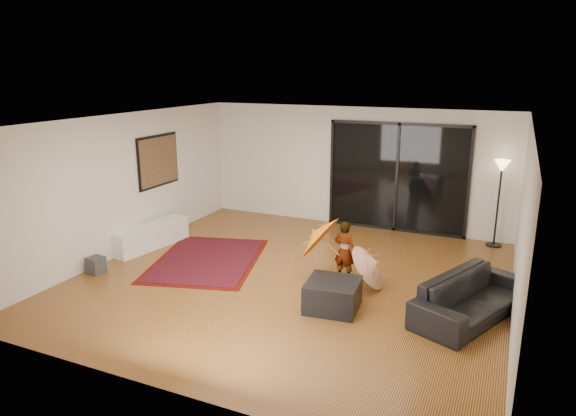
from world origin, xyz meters
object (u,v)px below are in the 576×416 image
Objects in this scene: sofa at (472,297)px; ottoman at (333,295)px; child at (345,251)px; media_console at (151,236)px.

sofa reaches higher than ottoman.
child reaches higher than ottoman.
child is at bearing 99.46° from sofa.
media_console is at bearing 108.80° from sofa.
media_console is at bearing 8.03° from child.
ottoman is 0.73× the size of child.
child is at bearing 9.80° from media_console.
child is at bearing 99.27° from ottoman.
child is (4.09, -0.00, 0.28)m from media_console.
media_console is 1.64× the size of child.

